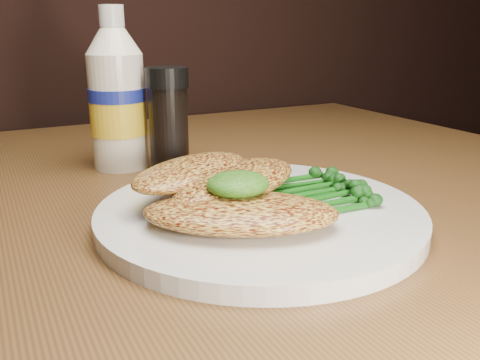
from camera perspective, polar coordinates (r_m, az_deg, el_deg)
plate at (r=0.47m, az=2.24°, el=-3.81°), size 0.30×0.30×0.02m
chicken_front at (r=0.42m, az=0.09°, el=-3.67°), size 0.18×0.15×0.03m
chicken_mid at (r=0.47m, az=-0.36°, el=-0.03°), size 0.18×0.15×0.02m
chicken_back at (r=0.48m, az=-5.41°, el=0.97°), size 0.16×0.13×0.02m
pesto_front at (r=0.42m, az=-0.24°, el=-0.45°), size 0.06×0.05×0.02m
broccolini_bundle at (r=0.48m, az=7.06°, el=-1.08°), size 0.16×0.13×0.02m
mayo_bottle at (r=0.65m, az=-13.67°, el=9.85°), size 0.08×0.08×0.20m
pepper_grinder at (r=0.63m, az=-8.03°, el=6.69°), size 0.07×0.07×0.13m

